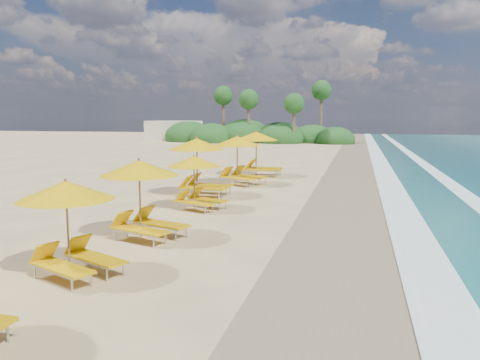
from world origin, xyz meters
name	(u,v)px	position (x,y,z in m)	size (l,w,h in m)	color
ground	(240,214)	(0.00, 0.00, 0.00)	(160.00, 160.00, 0.00)	tan
wet_sand	(358,220)	(4.00, 0.00, 0.01)	(4.00, 160.00, 0.01)	#867450
surf_foam	(446,224)	(6.70, 0.00, 0.03)	(4.00, 160.00, 0.01)	white
station_1	(72,222)	(-1.86, -7.09, 1.17)	(2.72, 2.70, 2.09)	olive
station_2	(144,194)	(-1.76, -3.83, 1.26)	(2.86, 2.79, 2.25)	olive
station_3	(197,179)	(-1.72, 0.45, 1.13)	(2.59, 2.55, 2.01)	olive
station_4	(201,163)	(-2.57, 3.39, 1.42)	(2.81, 2.61, 2.53)	olive
station_5	(240,157)	(-1.77, 7.02, 1.39)	(3.26, 3.25, 2.48)	olive
station_6	(260,150)	(-1.55, 10.67, 1.46)	(2.79, 2.57, 2.61)	olive
treeline	(252,135)	(-9.94, 45.51, 1.00)	(25.80, 8.80, 9.74)	#163D14
beach_building	(174,131)	(-22.00, 48.00, 1.40)	(7.00, 5.00, 2.80)	beige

